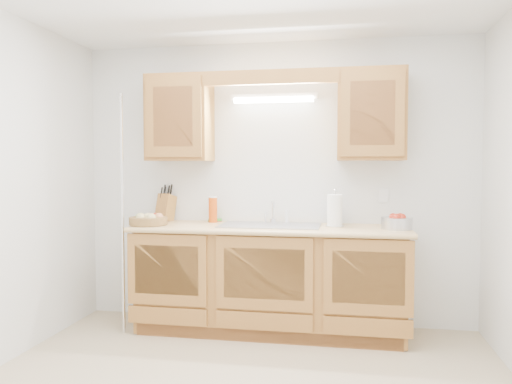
% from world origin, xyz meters
% --- Properties ---
extents(room, '(3.52, 3.50, 2.50)m').
position_xyz_m(room, '(0.00, 0.00, 1.25)').
color(room, tan).
rests_on(room, ground).
extents(base_cabinets, '(2.20, 0.60, 0.86)m').
position_xyz_m(base_cabinets, '(0.00, 1.20, 0.44)').
color(base_cabinets, '#A87531').
rests_on(base_cabinets, ground).
extents(countertop, '(2.30, 0.63, 0.04)m').
position_xyz_m(countertop, '(0.00, 1.19, 0.88)').
color(countertop, tan).
rests_on(countertop, base_cabinets).
extents(upper_cabinet_left, '(0.55, 0.33, 0.75)m').
position_xyz_m(upper_cabinet_left, '(-0.83, 1.33, 1.83)').
color(upper_cabinet_left, '#A87531').
rests_on(upper_cabinet_left, room).
extents(upper_cabinet_right, '(0.55, 0.33, 0.75)m').
position_xyz_m(upper_cabinet_right, '(0.83, 1.33, 1.83)').
color(upper_cabinet_right, '#A87531').
rests_on(upper_cabinet_right, room).
extents(valance, '(2.20, 0.05, 0.12)m').
position_xyz_m(valance, '(0.00, 1.19, 2.14)').
color(valance, '#A87531').
rests_on(valance, room).
extents(fluorescent_fixture, '(0.76, 0.08, 0.08)m').
position_xyz_m(fluorescent_fixture, '(0.00, 1.42, 2.00)').
color(fluorescent_fixture, white).
rests_on(fluorescent_fixture, room).
extents(sink, '(0.84, 0.46, 0.36)m').
position_xyz_m(sink, '(0.00, 1.21, 0.83)').
color(sink, '#9E9EA3').
rests_on(sink, countertop).
extents(wire_shelf_pole, '(0.03, 0.03, 2.00)m').
position_xyz_m(wire_shelf_pole, '(-1.20, 0.94, 1.00)').
color(wire_shelf_pole, silver).
rests_on(wire_shelf_pole, ground).
extents(outlet_plate, '(0.08, 0.01, 0.12)m').
position_xyz_m(outlet_plate, '(0.95, 1.49, 1.15)').
color(outlet_plate, white).
rests_on(outlet_plate, room).
extents(fruit_basket, '(0.41, 0.41, 0.10)m').
position_xyz_m(fruit_basket, '(-1.03, 1.08, 0.95)').
color(fruit_basket, olive).
rests_on(fruit_basket, countertop).
extents(knife_block, '(0.17, 0.22, 0.35)m').
position_xyz_m(knife_block, '(-1.00, 1.42, 1.02)').
color(knife_block, '#A87531').
rests_on(knife_block, countertop).
extents(orange_canister, '(0.08, 0.08, 0.23)m').
position_xyz_m(orange_canister, '(-0.54, 1.37, 1.02)').
color(orange_canister, '#CE4A0B').
rests_on(orange_canister, countertop).
extents(soap_bottle, '(0.09, 0.10, 0.20)m').
position_xyz_m(soap_bottle, '(0.54, 1.39, 1.00)').
color(soap_bottle, blue).
rests_on(soap_bottle, countertop).
extents(sponge, '(0.14, 0.10, 0.03)m').
position_xyz_m(sponge, '(-0.54, 1.44, 0.91)').
color(sponge, '#CC333F').
rests_on(sponge, countertop).
extents(paper_towel, '(0.16, 0.16, 0.32)m').
position_xyz_m(paper_towel, '(0.54, 1.23, 1.03)').
color(paper_towel, silver).
rests_on(paper_towel, countertop).
extents(apple_bowl, '(0.30, 0.30, 0.13)m').
position_xyz_m(apple_bowl, '(1.03, 1.16, 0.96)').
color(apple_bowl, silver).
rests_on(apple_bowl, countertop).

